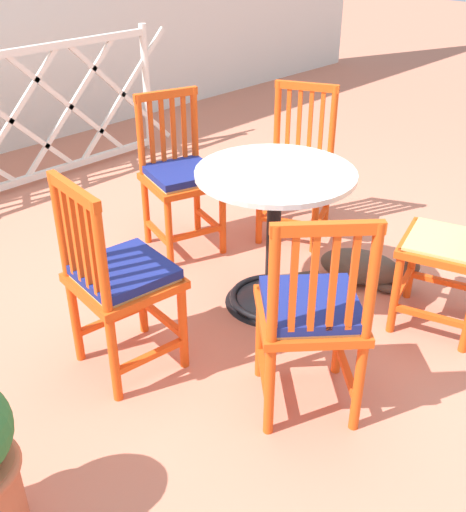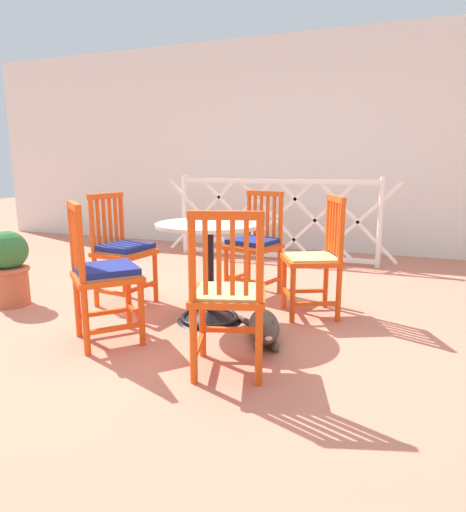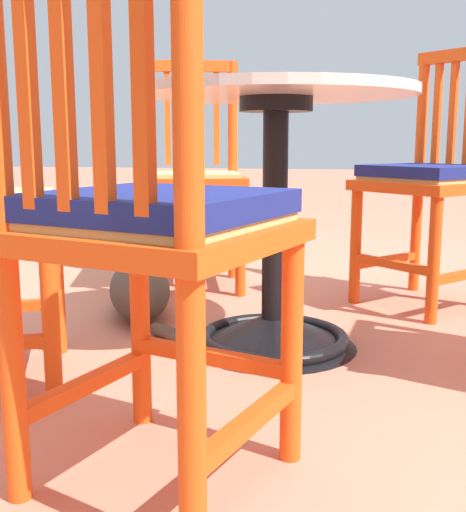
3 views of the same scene
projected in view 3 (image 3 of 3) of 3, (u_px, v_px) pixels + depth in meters
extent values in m
plane|color=#C6755B|center=(290.00, 332.00, 1.98)|extent=(24.00, 24.00, 0.00)
cone|color=black|center=(273.00, 329.00, 1.84)|extent=(0.48, 0.48, 0.10)
torus|color=black|center=(273.00, 338.00, 1.84)|extent=(0.44, 0.44, 0.04)
cylinder|color=black|center=(275.00, 219.00, 1.78)|extent=(0.07, 0.07, 0.66)
cylinder|color=black|center=(276.00, 104.00, 1.73)|extent=(0.20, 0.20, 0.04)
cylinder|color=beige|center=(276.00, 92.00, 1.72)|extent=(0.76, 0.76, 0.02)
cylinder|color=#E04C14|center=(240.00, 238.00, 2.41)|extent=(0.04, 0.04, 0.45)
cylinder|color=#E04C14|center=(150.00, 239.00, 2.38)|extent=(0.04, 0.04, 0.45)
cylinder|color=#E04C14|center=(233.00, 173.00, 2.70)|extent=(0.04, 0.04, 0.91)
cylinder|color=#E04C14|center=(152.00, 173.00, 2.68)|extent=(0.04, 0.04, 0.91)
cube|color=#E04C14|center=(236.00, 252.00, 2.59)|extent=(0.12, 0.33, 0.03)
cube|color=#E04C14|center=(152.00, 254.00, 2.56)|extent=(0.12, 0.33, 0.03)
cube|color=#E04C14|center=(196.00, 253.00, 2.41)|extent=(0.33, 0.12, 0.03)
cube|color=#E04C14|center=(194.00, 181.00, 2.53)|extent=(0.50, 0.50, 0.04)
cube|color=tan|center=(194.00, 175.00, 2.52)|extent=(0.43, 0.43, 0.02)
cube|color=#E04C14|center=(217.00, 118.00, 2.66)|extent=(0.03, 0.03, 0.39)
cube|color=#E04C14|center=(200.00, 118.00, 2.65)|extent=(0.03, 0.03, 0.39)
cube|color=#E04C14|center=(184.00, 118.00, 2.65)|extent=(0.03, 0.03, 0.39)
cube|color=#E04C14|center=(168.00, 118.00, 2.64)|extent=(0.03, 0.03, 0.39)
cube|color=#E04C14|center=(192.00, 66.00, 2.61)|extent=(0.37, 0.14, 0.04)
cylinder|color=#E04C14|center=(56.00, 274.00, 1.76)|extent=(0.04, 0.04, 0.45)
cylinder|color=#E04C14|center=(50.00, 304.00, 1.43)|extent=(0.04, 0.04, 0.45)
cube|color=#E04C14|center=(55.00, 309.00, 1.60)|extent=(0.17, 0.32, 0.03)
cylinder|color=#E04C14|center=(140.00, 318.00, 1.31)|extent=(0.04, 0.04, 0.45)
cylinder|color=#E04C14|center=(292.00, 343.00, 1.15)|extent=(0.04, 0.04, 0.45)
cylinder|color=#E04C14|center=(3.00, 227.00, 0.98)|extent=(0.04, 0.04, 0.91)
cylinder|color=#E04C14|center=(190.00, 244.00, 0.82)|extent=(0.04, 0.04, 0.91)
cube|color=#E04C14|center=(86.00, 384.00, 1.18)|extent=(0.13, 0.33, 0.03)
cube|color=#E04C14|center=(249.00, 422.00, 1.02)|extent=(0.13, 0.33, 0.03)
cube|color=#E04C14|center=(211.00, 357.00, 1.24)|extent=(0.33, 0.13, 0.03)
cube|color=#E04C14|center=(158.00, 235.00, 1.05)|extent=(0.50, 0.50, 0.04)
cube|color=tan|center=(158.00, 222.00, 1.05)|extent=(0.44, 0.44, 0.02)
cube|color=#E04C14|center=(27.00, 74.00, 0.91)|extent=(0.03, 0.03, 0.39)
cube|color=#E04C14|center=(62.00, 71.00, 0.88)|extent=(0.03, 0.03, 0.39)
cube|color=#E04C14|center=(101.00, 69.00, 0.84)|extent=(0.03, 0.03, 0.39)
cube|color=#E04C14|center=(142.00, 66.00, 0.81)|extent=(0.03, 0.03, 0.39)
cube|color=navy|center=(157.00, 204.00, 1.04)|extent=(0.45, 0.45, 0.04)
cylinder|color=#E04C14|center=(434.00, 255.00, 2.04)|extent=(0.04, 0.04, 0.45)
cylinder|color=#E04C14|center=(356.00, 242.00, 2.31)|extent=(0.04, 0.04, 0.45)
cylinder|color=#E04C14|center=(419.00, 176.00, 2.47)|extent=(0.04, 0.04, 0.91)
cube|color=#E04C14|center=(464.00, 275.00, 2.15)|extent=(0.25, 0.27, 0.03)
cube|color=#E04C14|center=(386.00, 260.00, 2.42)|extent=(0.25, 0.27, 0.03)
cube|color=#E04C14|center=(392.00, 264.00, 2.19)|extent=(0.27, 0.25, 0.03)
cube|color=#E04C14|center=(427.00, 186.00, 2.24)|extent=(0.57, 0.57, 0.04)
cube|color=tan|center=(428.00, 179.00, 2.23)|extent=(0.49, 0.49, 0.02)
cube|color=#E04C14|center=(453.00, 115.00, 2.32)|extent=(0.03, 0.03, 0.39)
cube|color=#E04C14|center=(437.00, 116.00, 2.37)|extent=(0.03, 0.03, 0.39)
cube|color=#E04C14|center=(465.00, 54.00, 2.25)|extent=(0.30, 0.28, 0.04)
cube|color=navy|center=(428.00, 171.00, 2.23)|extent=(0.51, 0.51, 0.04)
ellipsoid|color=#4C4238|center=(140.00, 290.00, 2.14)|extent=(0.35, 0.48, 0.19)
ellipsoid|color=silver|center=(139.00, 286.00, 2.24)|extent=(0.21, 0.22, 0.14)
sphere|color=#4C4238|center=(137.00, 260.00, 2.37)|extent=(0.12, 0.12, 0.12)
ellipsoid|color=silver|center=(137.00, 261.00, 2.41)|extent=(0.06, 0.06, 0.04)
cone|color=#4C4238|center=(128.00, 247.00, 2.34)|extent=(0.04, 0.04, 0.04)
cone|color=#4C4238|center=(145.00, 246.00, 2.35)|extent=(0.04, 0.04, 0.04)
ellipsoid|color=#4C4238|center=(123.00, 298.00, 2.30)|extent=(0.10, 0.13, 0.05)
ellipsoid|color=#4C4238|center=(154.00, 297.00, 2.32)|extent=(0.10, 0.13, 0.05)
cylinder|color=#4C4238|center=(179.00, 336.00, 1.87)|extent=(0.21, 0.15, 0.04)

